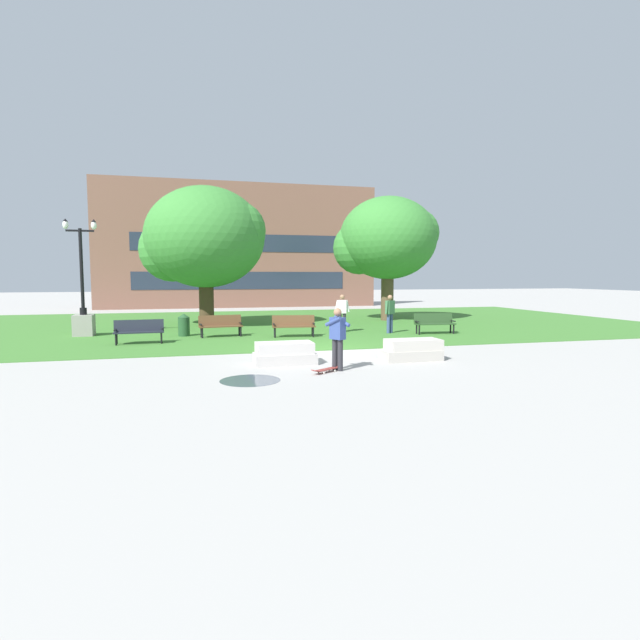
{
  "coord_description": "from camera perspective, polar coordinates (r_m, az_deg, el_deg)",
  "views": [
    {
      "loc": [
        -4.35,
        -16.5,
        2.59
      ],
      "look_at": [
        -0.49,
        -1.4,
        1.2
      ],
      "focal_mm": 28.0,
      "sensor_mm": 36.0,
      "label": 1
    }
  ],
  "objects": [
    {
      "name": "ground_plane",
      "position": [
        17.26,
        0.41,
        -3.54
      ],
      "size": [
        140.0,
        140.0,
        0.0
      ],
      "primitive_type": "plane",
      "color": "#A3A09B"
    },
    {
      "name": "park_bench_near_right",
      "position": [
        22.68,
        12.93,
        -0.23
      ],
      "size": [
        1.83,
        0.66,
        0.9
      ],
      "color": "#284723",
      "rests_on": "grass_lawn"
    },
    {
      "name": "tree_near_right",
      "position": [
        29.13,
        7.63,
        9.12
      ],
      "size": [
        5.81,
        5.54,
        7.07
      ],
      "color": "brown",
      "rests_on": "grass_lawn"
    },
    {
      "name": "building_facade_distant",
      "position": [
        41.25,
        -9.02,
        8.39
      ],
      "size": [
        22.51,
        1.03,
        10.04
      ],
      "color": "brown",
      "rests_on": "ground"
    },
    {
      "name": "lamp_post_right",
      "position": [
        23.6,
        -25.43,
        0.8
      ],
      "size": [
        1.32,
        0.8,
        4.96
      ],
      "color": "gray",
      "rests_on": "grass_lawn"
    },
    {
      "name": "concrete_block_left",
      "position": [
        15.61,
        10.45,
        -3.4
      ],
      "size": [
        1.81,
        0.9,
        0.64
      ],
      "color": "#B2ADA3",
      "rests_on": "ground"
    },
    {
      "name": "trash_bin",
      "position": [
        22.02,
        -15.3,
        -0.53
      ],
      "size": [
        0.49,
        0.49,
        0.96
      ],
      "color": "#234C28",
      "rests_on": "grass_lawn"
    },
    {
      "name": "tree_far_left",
      "position": [
        26.25,
        -13.15,
        9.04
      ],
      "size": [
        6.3,
        6.0,
        7.06
      ],
      "color": "#42301E",
      "rests_on": "grass_lawn"
    },
    {
      "name": "puddle",
      "position": [
        12.55,
        -7.99,
        -6.85
      ],
      "size": [
        1.51,
        1.51,
        0.01
      ],
      "primitive_type": "cylinder",
      "color": "#47515B",
      "rests_on": "ground"
    },
    {
      "name": "park_bench_near_left",
      "position": [
        21.01,
        -3.03,
        -0.52
      ],
      "size": [
        1.85,
        0.72,
        0.9
      ],
      "color": "brown",
      "rests_on": "grass_lawn"
    },
    {
      "name": "person_bystander_near_lawn",
      "position": [
        22.77,
        2.55,
        1.04
      ],
      "size": [
        0.7,
        0.37,
        1.71
      ],
      "color": "#28282D",
      "rests_on": "grass_lawn"
    },
    {
      "name": "concrete_block_center",
      "position": [
        14.7,
        -4.06,
        -3.85
      ],
      "size": [
        1.8,
        0.9,
        0.64
      ],
      "color": "#BCB7B2",
      "rests_on": "ground"
    },
    {
      "name": "person_bystander_far_lawn",
      "position": [
        22.52,
        7.99,
        0.95
      ],
      "size": [
        0.64,
        0.5,
        1.71
      ],
      "color": "#384C7A",
      "rests_on": "grass_lawn"
    },
    {
      "name": "park_bench_far_right",
      "position": [
        20.06,
        -19.98,
        -1.08
      ],
      "size": [
        1.83,
        0.64,
        0.9
      ],
      "color": "#1E232D",
      "rests_on": "grass_lawn"
    },
    {
      "name": "person_skateboarder",
      "position": [
        13.59,
        2.02,
        -1.72
      ],
      "size": [
        0.64,
        0.58,
        1.71
      ],
      "color": "#28282D",
      "rests_on": "ground"
    },
    {
      "name": "grass_lawn",
      "position": [
        26.98,
        -5.01,
        -0.41
      ],
      "size": [
        40.0,
        20.0,
        0.02
      ],
      "primitive_type": "cube",
      "color": "#3D752D",
      "rests_on": "ground"
    },
    {
      "name": "skateboard",
      "position": [
        13.43,
        0.76,
        -5.65
      ],
      "size": [
        0.96,
        0.73,
        0.14
      ],
      "color": "maroon",
      "rests_on": "ground"
    },
    {
      "name": "park_bench_far_left",
      "position": [
        21.43,
        -11.29,
        -0.5
      ],
      "size": [
        1.85,
        0.73,
        0.9
      ],
      "color": "brown",
      "rests_on": "grass_lawn"
    }
  ]
}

